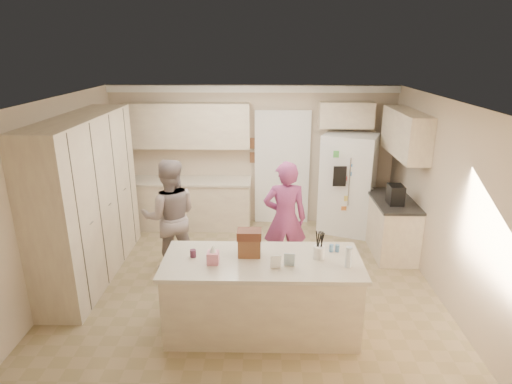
{
  "coord_description": "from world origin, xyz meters",
  "views": [
    {
      "loc": [
        0.22,
        -5.48,
        3.23
      ],
      "look_at": [
        0.1,
        0.35,
        1.25
      ],
      "focal_mm": 30.0,
      "sensor_mm": 36.0,
      "label": 1
    }
  ],
  "objects_px": {
    "utensil_crock": "(319,252)",
    "dollhouse_body": "(249,247)",
    "island_base": "(262,296)",
    "tissue_box": "(213,258)",
    "teen_boy": "(170,217)",
    "teen_girl": "(285,219)",
    "refrigerator": "(348,184)",
    "coffee_maker": "(396,195)"
  },
  "relations": [
    {
      "from": "island_base",
      "to": "dollhouse_body",
      "type": "distance_m",
      "value": 0.62
    },
    {
      "from": "refrigerator",
      "to": "utensil_crock",
      "type": "relative_size",
      "value": 12.0
    },
    {
      "from": "teen_boy",
      "to": "utensil_crock",
      "type": "bearing_deg",
      "value": 134.29
    },
    {
      "from": "refrigerator",
      "to": "coffee_maker",
      "type": "relative_size",
      "value": 6.0
    },
    {
      "from": "island_base",
      "to": "teen_boy",
      "type": "bearing_deg",
      "value": 133.62
    },
    {
      "from": "utensil_crock",
      "to": "island_base",
      "type": "bearing_deg",
      "value": -175.6
    },
    {
      "from": "refrigerator",
      "to": "teen_girl",
      "type": "xyz_separation_m",
      "value": [
        -1.2,
        -1.61,
        -0.03
      ]
    },
    {
      "from": "refrigerator",
      "to": "island_base",
      "type": "relative_size",
      "value": 0.82
    },
    {
      "from": "tissue_box",
      "to": "refrigerator",
      "type": "bearing_deg",
      "value": 56.04
    },
    {
      "from": "coffee_maker",
      "to": "teen_boy",
      "type": "relative_size",
      "value": 0.17
    },
    {
      "from": "utensil_crock",
      "to": "dollhouse_body",
      "type": "height_order",
      "value": "dollhouse_body"
    },
    {
      "from": "coffee_maker",
      "to": "teen_girl",
      "type": "bearing_deg",
      "value": -162.82
    },
    {
      "from": "refrigerator",
      "to": "tissue_box",
      "type": "relative_size",
      "value": 12.86
    },
    {
      "from": "coffee_maker",
      "to": "tissue_box",
      "type": "relative_size",
      "value": 2.14
    },
    {
      "from": "island_base",
      "to": "utensil_crock",
      "type": "distance_m",
      "value": 0.86
    },
    {
      "from": "dollhouse_body",
      "to": "utensil_crock",
      "type": "bearing_deg",
      "value": -3.58
    },
    {
      "from": "coffee_maker",
      "to": "teen_girl",
      "type": "xyz_separation_m",
      "value": [
        -1.73,
        -0.53,
        -0.2
      ]
    },
    {
      "from": "dollhouse_body",
      "to": "teen_girl",
      "type": "bearing_deg",
      "value": 69.54
    },
    {
      "from": "teen_boy",
      "to": "island_base",
      "type": "bearing_deg",
      "value": 122.35
    },
    {
      "from": "dollhouse_body",
      "to": "teen_boy",
      "type": "bearing_deg",
      "value": 132.36
    },
    {
      "from": "tissue_box",
      "to": "teen_girl",
      "type": "distance_m",
      "value": 1.71
    },
    {
      "from": "coffee_maker",
      "to": "utensil_crock",
      "type": "xyz_separation_m",
      "value": [
        -1.4,
        -1.85,
        -0.07
      ]
    },
    {
      "from": "refrigerator",
      "to": "island_base",
      "type": "distance_m",
      "value": 3.37
    },
    {
      "from": "coffee_maker",
      "to": "teen_girl",
      "type": "height_order",
      "value": "teen_girl"
    },
    {
      "from": "coffee_maker",
      "to": "dollhouse_body",
      "type": "xyz_separation_m",
      "value": [
        -2.2,
        -1.8,
        -0.03
      ]
    },
    {
      "from": "dollhouse_body",
      "to": "tissue_box",
      "type": "bearing_deg",
      "value": -153.43
    },
    {
      "from": "coffee_maker",
      "to": "dollhouse_body",
      "type": "bearing_deg",
      "value": -140.71
    },
    {
      "from": "teen_boy",
      "to": "teen_girl",
      "type": "xyz_separation_m",
      "value": [
        1.69,
        -0.07,
        0.0
      ]
    },
    {
      "from": "refrigerator",
      "to": "tissue_box",
      "type": "xyz_separation_m",
      "value": [
        -2.07,
        -3.07,
        0.1
      ]
    },
    {
      "from": "island_base",
      "to": "teen_boy",
      "type": "relative_size",
      "value": 1.27
    },
    {
      "from": "tissue_box",
      "to": "teen_boy",
      "type": "bearing_deg",
      "value": 117.99
    },
    {
      "from": "utensil_crock",
      "to": "teen_boy",
      "type": "bearing_deg",
      "value": 145.56
    },
    {
      "from": "refrigerator",
      "to": "dollhouse_body",
      "type": "relative_size",
      "value": 6.92
    },
    {
      "from": "coffee_maker",
      "to": "dollhouse_body",
      "type": "relative_size",
      "value": 1.15
    },
    {
      "from": "tissue_box",
      "to": "utensil_crock",
      "type": "bearing_deg",
      "value": 7.13
    },
    {
      "from": "refrigerator",
      "to": "teen_girl",
      "type": "height_order",
      "value": "refrigerator"
    },
    {
      "from": "utensil_crock",
      "to": "dollhouse_body",
      "type": "distance_m",
      "value": 0.8
    },
    {
      "from": "refrigerator",
      "to": "teen_girl",
      "type": "distance_m",
      "value": 2.0
    },
    {
      "from": "refrigerator",
      "to": "dollhouse_body",
      "type": "bearing_deg",
      "value": -98.54
    },
    {
      "from": "island_base",
      "to": "tissue_box",
      "type": "xyz_separation_m",
      "value": [
        -0.55,
        -0.1,
        0.56
      ]
    },
    {
      "from": "refrigerator",
      "to": "coffee_maker",
      "type": "xyz_separation_m",
      "value": [
        0.53,
        -1.07,
        0.17
      ]
    },
    {
      "from": "utensil_crock",
      "to": "tissue_box",
      "type": "distance_m",
      "value": 1.21
    }
  ]
}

